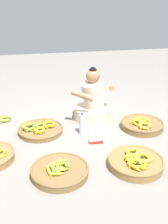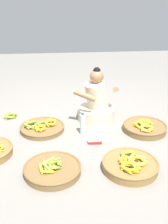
% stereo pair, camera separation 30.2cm
% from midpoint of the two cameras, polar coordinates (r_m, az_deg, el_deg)
% --- Properties ---
extents(ground_plane, '(10.00, 10.00, 0.00)m').
position_cam_midpoint_polar(ground_plane, '(3.67, -2.98, -3.79)').
color(ground_plane, gray).
extents(vendor_woman_front, '(0.69, 0.54, 0.78)m').
position_cam_midpoint_polar(vendor_woman_front, '(3.86, -0.41, 1.79)').
color(vendor_woman_front, beige).
rests_on(vendor_woman_front, ground).
extents(banana_basket_front_center, '(0.60, 0.60, 0.16)m').
position_cam_midpoint_polar(banana_basket_front_center, '(2.83, -8.25, -12.21)').
color(banana_basket_front_center, brown).
rests_on(banana_basket_front_center, ground).
extents(banana_basket_back_right, '(0.58, 0.58, 0.16)m').
position_cam_midpoint_polar(banana_basket_back_right, '(3.73, 9.88, -2.67)').
color(banana_basket_back_right, brown).
rests_on(banana_basket_back_right, ground).
extents(banana_basket_back_center, '(0.59, 0.59, 0.18)m').
position_cam_midpoint_polar(banana_basket_back_center, '(2.94, 7.93, -10.45)').
color(banana_basket_back_center, olive).
rests_on(banana_basket_back_center, ground).
extents(banana_basket_back_left, '(0.59, 0.59, 0.14)m').
position_cam_midpoint_polar(banana_basket_back_left, '(3.65, -11.53, -3.66)').
color(banana_basket_back_left, brown).
rests_on(banana_basket_back_left, ground).
extents(loose_bananas_near_bicycle, '(0.22, 0.22, 0.09)m').
position_cam_midpoint_polar(loose_bananas_near_bicycle, '(4.11, -18.38, -1.42)').
color(loose_bananas_near_bicycle, '#8CAD38').
rests_on(loose_bananas_near_bicycle, ground).
extents(water_bottle, '(0.07, 0.07, 0.30)m').
position_cam_midpoint_polar(water_bottle, '(3.50, -2.87, -2.62)').
color(water_bottle, silver).
rests_on(water_bottle, ground).
extents(packet_carton_stack, '(0.17, 0.07, 0.06)m').
position_cam_midpoint_polar(packet_carton_stack, '(3.35, -0.06, -6.11)').
color(packet_carton_stack, red).
rests_on(packet_carton_stack, ground).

